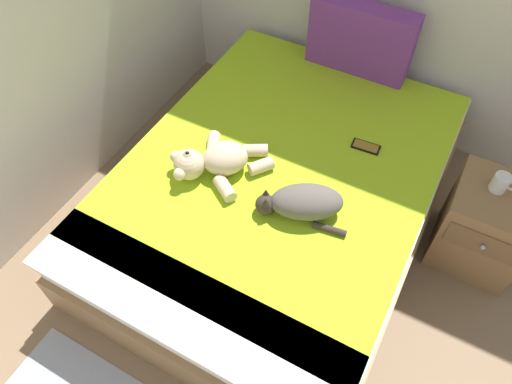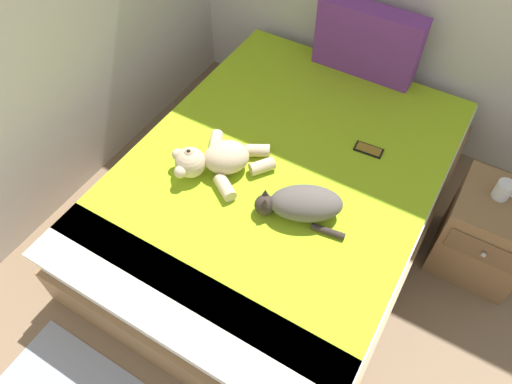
{
  "view_description": "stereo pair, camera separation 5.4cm",
  "coord_description": "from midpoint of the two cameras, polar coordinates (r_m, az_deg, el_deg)",
  "views": [
    {
      "loc": [
        1.85,
        1.92,
        2.3
      ],
      "look_at": [
        1.18,
        3.16,
        0.51
      ],
      "focal_mm": 32.91,
      "sensor_mm": 36.0,
      "label": 1
    },
    {
      "loc": [
        1.9,
        1.95,
        2.3
      ],
      "look_at": [
        1.18,
        3.16,
        0.51
      ],
      "focal_mm": 32.91,
      "sensor_mm": 36.0,
      "label": 2
    }
  ],
  "objects": [
    {
      "name": "bed",
      "position": [
        2.6,
        2.11,
        -0.49
      ],
      "size": [
        1.55,
        2.09,
        0.49
      ],
      "color": "olive",
      "rests_on": "ground_plane"
    },
    {
      "name": "cat",
      "position": [
        2.18,
        4.98,
        -1.28
      ],
      "size": [
        0.44,
        0.33,
        0.15
      ],
      "color": "#59514C",
      "rests_on": "bed"
    },
    {
      "name": "mug",
      "position": [
        2.54,
        27.07,
        0.97
      ],
      "size": [
        0.12,
        0.08,
        0.09
      ],
      "color": "silver",
      "rests_on": "nightstand"
    },
    {
      "name": "patterned_cushion",
      "position": [
        2.95,
        12.06,
        17.72
      ],
      "size": [
        0.62,
        0.14,
        0.41
      ],
      "color": "#72338C",
      "rests_on": "bed"
    },
    {
      "name": "cell_phone",
      "position": [
        2.56,
        12.61,
        5.41
      ],
      "size": [
        0.15,
        0.08,
        0.01
      ],
      "color": "black",
      "rests_on": "bed"
    },
    {
      "name": "nightstand",
      "position": [
        2.74,
        25.47,
        -3.77
      ],
      "size": [
        0.42,
        0.45,
        0.51
      ],
      "color": "olive",
      "rests_on": "ground_plane"
    },
    {
      "name": "teddy_bear",
      "position": [
        2.35,
        -5.66,
        3.79
      ],
      "size": [
        0.47,
        0.45,
        0.17
      ],
      "color": "beige",
      "rests_on": "bed"
    }
  ]
}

